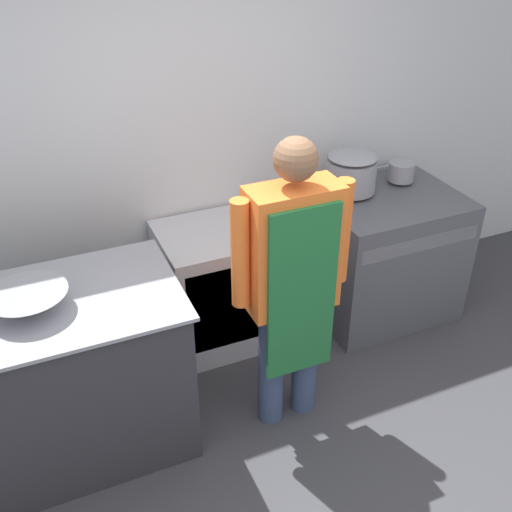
% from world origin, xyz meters
% --- Properties ---
extents(wall_back, '(8.00, 0.05, 2.70)m').
position_xyz_m(wall_back, '(0.00, 1.93, 1.35)').
color(wall_back, silver).
rests_on(wall_back, ground_plane).
extents(prep_counter, '(1.33, 0.78, 0.94)m').
position_xyz_m(prep_counter, '(-1.03, 1.02, 0.47)').
color(prep_counter, '#2D2D33').
rests_on(prep_counter, ground_plane).
extents(stove, '(0.94, 0.80, 0.90)m').
position_xyz_m(stove, '(1.22, 1.45, 0.44)').
color(stove, '#4C4F56').
rests_on(stove, ground_plane).
extents(fridge_unit, '(0.69, 0.61, 0.81)m').
position_xyz_m(fridge_unit, '(0.05, 1.57, 0.41)').
color(fridge_unit, silver).
rests_on(fridge_unit, ground_plane).
extents(person_cook, '(0.64, 0.24, 1.68)m').
position_xyz_m(person_cook, '(0.17, 0.76, 0.95)').
color(person_cook, '#38476B').
rests_on(person_cook, ground_plane).
extents(mixing_bowl, '(0.38, 0.38, 0.10)m').
position_xyz_m(mixing_bowl, '(-1.07, 1.00, 0.99)').
color(mixing_bowl, gray).
rests_on(mixing_bowl, prep_counter).
extents(stock_pot, '(0.33, 0.33, 0.26)m').
position_xyz_m(stock_pot, '(1.01, 1.59, 1.04)').
color(stock_pot, gray).
rests_on(stock_pot, stove).
extents(sauce_pot, '(0.18, 0.18, 0.13)m').
position_xyz_m(sauce_pot, '(1.41, 1.59, 0.97)').
color(sauce_pot, gray).
rests_on(sauce_pot, stove).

